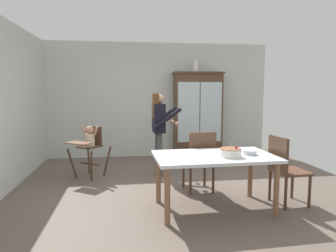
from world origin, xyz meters
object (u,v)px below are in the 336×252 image
(dining_table, at_px, (214,162))
(dining_chair_far_side, at_px, (200,157))
(dining_chair_right_end, at_px, (284,166))
(ceramic_vase, at_px, (195,67))
(adult_person, at_px, (159,124))
(serving_bowl, at_px, (250,153))
(high_chair_with_toddler, at_px, (90,142))
(china_cabinet, at_px, (198,115))
(birthday_cake, at_px, (230,153))

(dining_table, bearing_deg, dining_chair_far_side, 91.34)
(dining_chair_right_end, bearing_deg, ceramic_vase, 3.39)
(adult_person, distance_m, serving_bowl, 2.02)
(high_chair_with_toddler, distance_m, serving_bowl, 2.91)
(dining_chair_far_side, distance_m, dining_chair_right_end, 1.21)
(dining_chair_far_side, bearing_deg, serving_bowl, 118.12)
(china_cabinet, xyz_separation_m, adult_person, (-1.09, -1.52, -0.04))
(serving_bowl, distance_m, dining_chair_far_side, 0.90)
(china_cabinet, xyz_separation_m, serving_bowl, (-0.07, -3.25, -0.24))
(ceramic_vase, bearing_deg, dining_table, -98.45)
(china_cabinet, xyz_separation_m, high_chair_with_toddler, (-2.35, -1.45, -0.36))
(birthday_cake, bearing_deg, adult_person, 111.60)
(serving_bowl, bearing_deg, high_chair_with_toddler, 141.65)
(dining_chair_far_side, bearing_deg, birthday_cake, 97.26)
(dining_chair_right_end, bearing_deg, birthday_cake, 94.70)
(ceramic_vase, distance_m, adult_person, 2.17)
(dining_chair_right_end, bearing_deg, serving_bowl, 91.22)
(adult_person, xyz_separation_m, serving_bowl, (1.02, -1.73, -0.20))
(ceramic_vase, xyz_separation_m, birthday_cake, (-0.30, -3.34, -1.33))
(dining_table, relative_size, dining_chair_right_end, 1.66)
(serving_bowl, bearing_deg, dining_chair_right_end, 7.17)
(high_chair_with_toddler, bearing_deg, serving_bowl, -4.42)
(high_chair_with_toddler, height_order, adult_person, adult_person)
(birthday_cake, bearing_deg, dining_chair_far_side, 103.20)
(dining_chair_far_side, bearing_deg, china_cabinet, -108.42)
(high_chair_with_toddler, xyz_separation_m, dining_chair_right_end, (2.81, -1.74, -0.10))
(dining_chair_right_end, bearing_deg, dining_chair_far_side, 51.30)
(adult_person, xyz_separation_m, dining_table, (0.55, -1.69, -0.32))
(high_chair_with_toddler, distance_m, adult_person, 1.30)
(china_cabinet, xyz_separation_m, dining_chair_far_side, (-0.56, -2.53, -0.46))
(birthday_cake, bearing_deg, ceramic_vase, 84.81)
(ceramic_vase, distance_m, high_chair_with_toddler, 3.08)
(adult_person, bearing_deg, serving_bowl, -152.64)
(china_cabinet, bearing_deg, ceramic_vase, 176.78)
(dining_table, bearing_deg, ceramic_vase, 81.55)
(dining_table, xyz_separation_m, dining_chair_far_side, (-0.02, 0.68, -0.09))
(ceramic_vase, bearing_deg, dining_chair_far_side, -101.02)
(china_cabinet, distance_m, dining_chair_far_side, 2.63)
(ceramic_vase, height_order, dining_chair_far_side, ceramic_vase)
(china_cabinet, distance_m, dining_table, 3.28)
(serving_bowl, xyz_separation_m, dining_chair_right_end, (0.53, 0.07, -0.21))
(ceramic_vase, xyz_separation_m, serving_bowl, (-0.01, -3.25, -1.36))
(high_chair_with_toddler, xyz_separation_m, serving_bowl, (2.28, -1.80, 0.11))
(birthday_cake, bearing_deg, china_cabinet, 83.68)
(birthday_cake, height_order, serving_bowl, birthday_cake)
(high_chair_with_toddler, height_order, serving_bowl, high_chair_with_toddler)
(serving_bowl, bearing_deg, ceramic_vase, 89.90)
(ceramic_vase, bearing_deg, adult_person, -123.88)
(high_chair_with_toddler, bearing_deg, dining_chair_far_side, 2.81)
(china_cabinet, relative_size, adult_person, 1.31)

